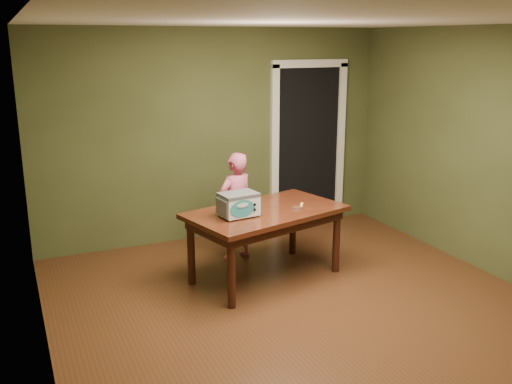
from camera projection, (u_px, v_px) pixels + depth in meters
floor at (313, 317)px, 5.20m from camera, size 5.00×5.00×0.00m
room_shell at (318, 131)px, 4.76m from camera, size 4.52×5.02×2.61m
doorway at (297, 143)px, 7.89m from camera, size 1.10×0.66×2.25m
dining_table at (266, 219)px, 5.90m from camera, size 1.77×1.27×0.75m
toy_oven at (239, 204)px, 5.63m from camera, size 0.42×0.31×0.24m
baking_pan at (297, 208)px, 5.90m from camera, size 0.10×0.10×0.02m
spatula at (302, 205)px, 6.03m from camera, size 0.12×0.16×0.01m
child at (236, 206)px, 6.45m from camera, size 0.52×0.41×1.24m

